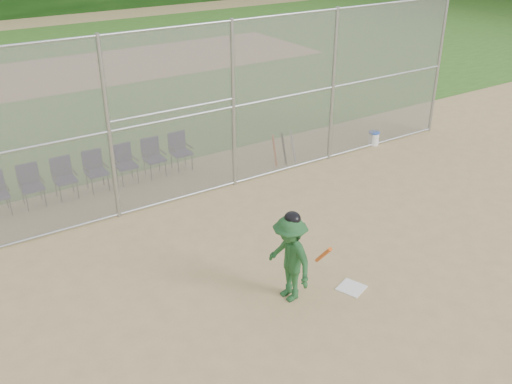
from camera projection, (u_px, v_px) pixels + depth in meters
ground at (334, 302)px, 9.90m from camera, size 100.00×100.00×0.00m
grass_strip at (50, 75)px, 23.39m from camera, size 100.00×100.00×0.00m
dirt_patch_far at (50, 75)px, 23.39m from camera, size 24.00×24.00×0.00m
backstop_fence at (195, 111)px, 12.72m from camera, size 16.09×0.09×4.00m
home_plate at (351, 288)px, 10.26m from camera, size 0.56×0.56×0.02m
batter_at_plate at (290, 258)px, 9.67m from camera, size 0.85×1.24×1.69m
water_cooler at (374, 138)px, 16.41m from camera, size 0.31×0.31×0.40m
spare_bats at (284, 148)px, 15.14m from camera, size 0.66×0.32×0.84m
chair_1 at (32, 187)px, 12.92m from camera, size 0.54×0.52×0.96m
chair_2 at (65, 179)px, 13.29m from camera, size 0.54×0.52×0.96m
chair_3 at (96, 172)px, 13.65m from camera, size 0.54×0.52×0.96m
chair_4 at (126, 165)px, 14.02m from camera, size 0.54×0.52×0.96m
chair_5 at (154, 158)px, 14.39m from camera, size 0.54×0.52×0.96m
chair_6 at (181, 152)px, 14.75m from camera, size 0.54×0.52×0.96m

